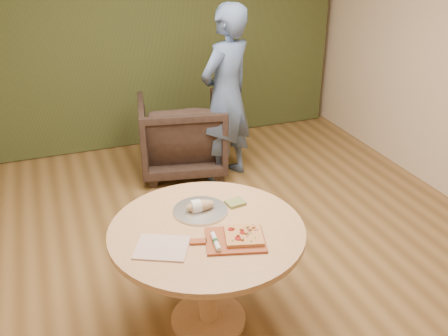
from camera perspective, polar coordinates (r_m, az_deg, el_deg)
The scene contains 12 objects.
room_shell at distance 3.14m, azimuth 0.88°, elevation 6.83°, with size 5.04×6.04×2.84m.
curtain at distance 5.85m, azimuth -9.93°, elevation 15.72°, with size 4.80×0.14×2.78m, color #2E3719.
pedestal_table at distance 3.19m, azimuth -1.94°, elevation -8.98°, with size 1.22×1.22×0.75m.
pizza_paddle at distance 2.99m, azimuth 1.09°, elevation -8.23°, with size 0.47×0.36×0.01m.
flatbread_pizza at distance 2.99m, azimuth 2.26°, elevation -7.67°, with size 0.27×0.27×0.04m.
cutlery_roll at distance 2.93m, azimuth -0.97°, elevation -8.39°, with size 0.05×0.20×0.03m.
newspaper at distance 2.95m, azimuth -7.10°, elevation -9.01°, with size 0.30×0.25×0.01m, color white.
serving_tray at distance 3.27m, azimuth -2.71°, elevation -4.87°, with size 0.36×0.36×0.02m.
bread_roll at distance 3.25m, azimuth -2.88°, elevation -4.35°, with size 0.19×0.09×0.09m.
green_packet at distance 3.35m, azimuth 1.28°, elevation -3.99°, with size 0.12×0.10×0.02m, color #5B682F.
armchair at distance 5.31m, azimuth -4.91°, elevation 4.14°, with size 0.86×0.81×0.89m, color black.
person_standing at distance 4.99m, azimuth 0.25°, elevation 8.26°, with size 0.65×0.43×1.79m, color #4B6391.
Camera 1 is at (-1.09, -2.75, 2.46)m, focal length 40.00 mm.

